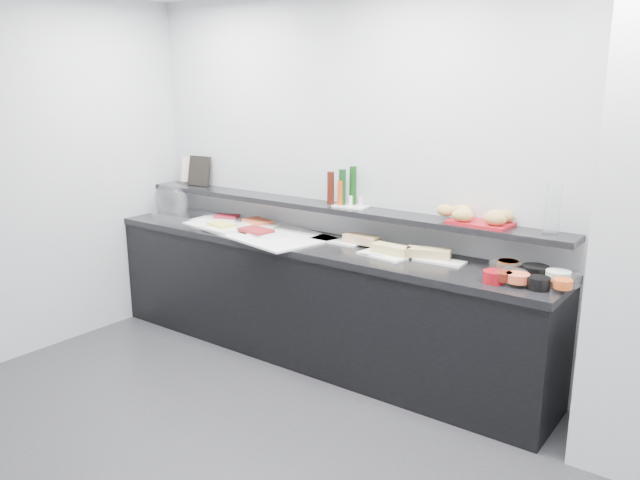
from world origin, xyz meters
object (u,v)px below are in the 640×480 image
Objects in this scene: condiment_tray at (351,206)px; framed_print at (199,171)px; carafe at (553,210)px; cloche_base at (183,215)px; sandwich_plate_mid at (382,256)px; bread_tray at (482,223)px.

framed_print is at bearing 171.46° from condiment_tray.
cloche_base is at bearing -176.74° from carafe.
sandwich_plate_mid is 1.11m from carafe.
condiment_tray is 0.99m from bread_tray.
carafe is (1.43, -0.01, 0.14)m from condiment_tray.
framed_print is (-0.01, 0.21, 0.36)m from cloche_base.
sandwich_plate_mid is 0.68m from bread_tray.
bread_tray is at bearing -0.99° from cloche_base.
framed_print is at bearing -178.92° from sandwich_plate_mid.
carafe is at bearing -2.09° from cloche_base.
framed_print is (-2.04, 0.28, 0.37)m from sandwich_plate_mid.
cloche_base is 2.62m from bread_tray.
condiment_tray reaches higher than sandwich_plate_mid.
condiment_tray is (1.62, -0.03, -0.12)m from framed_print.
cloche_base is at bearing 179.07° from condiment_tray.
cloche_base is 1.64m from condiment_tray.
condiment_tray is at bearing -176.48° from bread_tray.
condiment_tray is at bearing 1.14° from cloche_base.
sandwich_plate_mid is 1.14× the size of carafe.
carafe is (3.05, -0.04, 0.02)m from framed_print.
bread_tray reaches higher than condiment_tray.
framed_print is 1.63m from condiment_tray.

